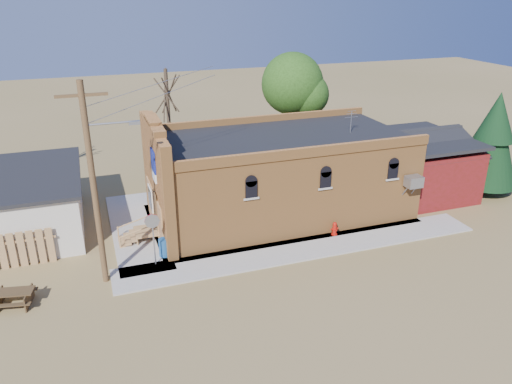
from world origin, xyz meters
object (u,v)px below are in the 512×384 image
object	(u,v)px
fire_hydrant	(335,229)
trash_barrel	(165,247)
picnic_table	(13,296)
stop_sign	(153,226)
brick_bar	(275,176)
utility_pole	(95,182)

from	to	relation	value
fire_hydrant	trash_barrel	size ratio (longest dim) A/B	0.83
picnic_table	trash_barrel	bearing A→B (deg)	27.77
stop_sign	trash_barrel	xyz separation A→B (m)	(0.57, 0.69, -1.57)
picnic_table	brick_bar	bearing A→B (deg)	31.28
brick_bar	utility_pole	bearing A→B (deg)	-156.31
stop_sign	brick_bar	bearing A→B (deg)	50.10
stop_sign	picnic_table	size ratio (longest dim) A/B	1.43
brick_bar	trash_barrel	bearing A→B (deg)	-156.57
utility_pole	trash_barrel	world-z (taller)	utility_pole
stop_sign	utility_pole	bearing A→B (deg)	-141.31
trash_barrel	brick_bar	bearing A→B (deg)	23.43
trash_barrel	picnic_table	xyz separation A→B (m)	(-6.61, -1.99, -0.08)
fire_hydrant	picnic_table	size ratio (longest dim) A/B	0.40
trash_barrel	picnic_table	world-z (taller)	trash_barrel
trash_barrel	picnic_table	size ratio (longest dim) A/B	0.48
brick_bar	utility_pole	size ratio (longest dim) A/B	1.82
stop_sign	picnic_table	distance (m)	6.39
brick_bar	fire_hydrant	distance (m)	4.65
brick_bar	stop_sign	distance (m)	8.38
stop_sign	picnic_table	bearing A→B (deg)	-143.94
brick_bar	picnic_table	xyz separation A→B (m)	(-13.55, -4.99, -1.89)
fire_hydrant	stop_sign	size ratio (longest dim) A/B	0.28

